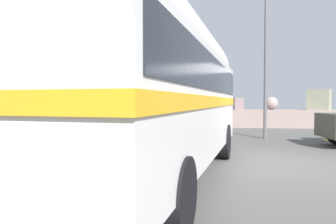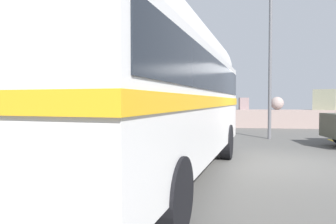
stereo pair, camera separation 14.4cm
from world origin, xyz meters
name	(u,v)px [view 1 (the left image)]	position (x,y,z in m)	size (l,w,h in m)	color
ground	(278,164)	(0.00, 0.00, 0.01)	(32.00, 26.00, 0.02)	#52504D
breakwater	(236,115)	(0.03, 11.80, 0.73)	(31.36, 2.30, 2.42)	gray
vintage_coach	(158,81)	(-2.83, -1.81, 2.05)	(3.78, 8.86, 3.70)	black
lamp_post	(264,46)	(0.61, 5.46, 3.97)	(0.96, 0.93, 7.11)	#5B5B60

